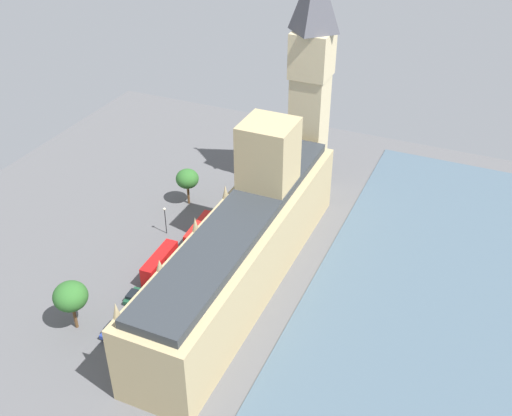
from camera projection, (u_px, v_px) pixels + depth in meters
ground_plane at (234, 280)px, 116.39m from camera, size 142.87×142.87×0.00m
river_thames at (418, 333)px, 104.48m from camera, size 42.65×128.58×0.25m
parliament_building at (247, 240)px, 112.41m from camera, size 13.31×65.33×28.29m
clock_tower at (311, 79)px, 129.28m from camera, size 8.26×8.26×53.26m
car_black_midblock at (230, 205)px, 137.09m from camera, size 2.14×4.35×1.74m
car_silver_opposite_hall at (214, 216)px, 133.11m from camera, size 2.11×4.64×1.74m
double_decker_bus_leading at (200, 232)px, 125.03m from camera, size 3.19×10.64×4.75m
double_decker_bus_under_trees at (160, 264)px, 116.38m from camera, size 2.98×10.59×4.75m
car_dark_green_far_end at (133, 296)px, 111.30m from camera, size 2.09×4.52×1.74m
car_blue_near_tower at (110, 330)px, 104.01m from camera, size 1.93×4.10×1.74m
pedestrian_corner at (194, 279)px, 115.51m from camera, size 0.57×0.66×1.62m
plane_tree_by_river_gate at (71, 296)px, 102.08m from camera, size 5.88×5.88×9.51m
plane_tree_trailing at (187, 179)px, 135.79m from camera, size 5.13×5.13×8.63m
street_lamp_kerbside at (165, 216)px, 126.91m from camera, size 0.56×0.56×6.42m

